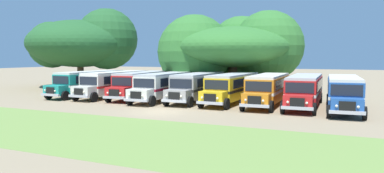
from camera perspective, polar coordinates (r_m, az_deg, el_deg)
ground_plane at (r=29.99m, az=-5.10°, el=-3.98°), size 220.00×220.00×0.00m
foreground_grass_strip at (r=23.06m, az=-15.66°, el=-6.78°), size 80.00×10.15×0.01m
parked_bus_slot_0 at (r=43.88m, az=-15.86°, el=0.70°), size 2.95×10.87×2.82m
parked_bus_slot_1 at (r=41.86m, az=-12.10°, el=0.59°), size 2.78×10.85×2.82m
parked_bus_slot_2 at (r=40.40m, az=-7.86°, el=0.50°), size 3.45×10.96×2.82m
parked_bus_slot_3 at (r=37.89m, az=-4.25°, el=0.26°), size 2.90×10.87×2.82m
parked_bus_slot_4 at (r=37.22m, az=0.98°, el=0.19°), size 2.92×10.87×2.82m
parked_bus_slot_5 at (r=35.92m, az=6.39°, el=-0.01°), size 2.91×10.87×2.82m
parked_bus_slot_6 at (r=34.86m, az=11.87°, el=-0.23°), size 2.96×10.88×2.82m
parked_bus_slot_7 at (r=34.31m, az=17.27°, el=-0.42°), size 2.97×10.88×2.82m
parked_bus_slot_8 at (r=33.30m, az=22.72°, el=-0.72°), size 3.33×10.94×2.82m
broad_shade_tree at (r=45.30m, az=6.36°, el=5.95°), size 17.22×15.15×10.08m
secondary_tree at (r=56.97m, az=-16.15°, el=6.70°), size 15.84×16.60×11.55m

